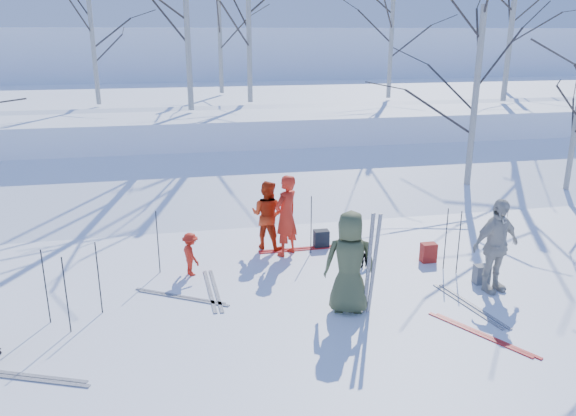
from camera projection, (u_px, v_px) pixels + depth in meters
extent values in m
plane|color=white|center=(304.00, 297.00, 10.54)|extent=(120.00, 120.00, 0.00)
cube|color=white|center=(252.00, 191.00, 17.04)|extent=(70.00, 9.49, 4.12)
cube|color=white|center=(221.00, 117.00, 26.13)|extent=(70.00, 18.00, 2.20)
cube|color=white|center=(197.00, 68.00, 45.46)|extent=(90.00, 30.00, 6.00)
imported|color=#41492C|center=(350.00, 262.00, 9.78)|extent=(1.04, 0.82, 1.85)
imported|color=red|center=(286.00, 216.00, 12.31)|extent=(0.79, 0.76, 1.83)
imported|color=red|center=(267.00, 215.00, 12.74)|extent=(0.98, 0.93, 1.59)
imported|color=red|center=(191.00, 254.00, 11.40)|extent=(0.53, 0.67, 0.90)
imported|color=beige|center=(496.00, 246.00, 10.57)|extent=(1.15, 0.69, 1.83)
imported|color=black|center=(356.00, 255.00, 11.92)|extent=(0.61, 0.54, 0.48)
cube|color=silver|center=(369.00, 265.00, 9.63)|extent=(0.11, 0.17, 1.90)
cube|color=silver|center=(374.00, 264.00, 9.63)|extent=(0.14, 0.23, 1.89)
cylinder|color=black|center=(311.00, 225.00, 12.46)|extent=(0.02, 0.02, 1.34)
cylinder|color=black|center=(158.00, 242.00, 11.44)|extent=(0.02, 0.02, 1.34)
cylinder|color=black|center=(99.00, 278.00, 9.76)|extent=(0.02, 0.02, 1.34)
cylinder|color=black|center=(66.00, 295.00, 9.13)|extent=(0.02, 0.02, 1.34)
cylinder|color=black|center=(46.00, 287.00, 9.44)|extent=(0.02, 0.02, 1.34)
cylinder|color=black|center=(446.00, 239.00, 11.60)|extent=(0.02, 0.02, 1.34)
cylinder|color=black|center=(459.00, 243.00, 11.42)|extent=(0.02, 0.02, 1.34)
cube|color=maroon|center=(428.00, 253.00, 12.12)|extent=(0.32, 0.22, 0.42)
cube|color=slate|center=(482.00, 274.00, 11.09)|extent=(0.30, 0.20, 0.38)
cube|color=black|center=(321.00, 239.00, 12.98)|extent=(0.34, 0.24, 0.40)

